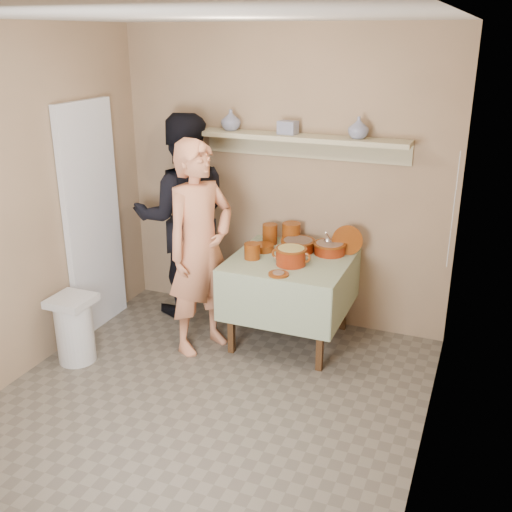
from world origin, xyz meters
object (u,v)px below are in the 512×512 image
at_px(trash_bin, 75,329).
at_px(cazuela_rice, 291,255).
at_px(serving_table, 291,271).
at_px(person_cook, 200,248).
at_px(person_helper, 184,217).

bearing_deg(trash_bin, cazuela_rice, 28.37).
xyz_separation_m(serving_table, trash_bin, (-1.50, -0.97, -0.36)).
bearing_deg(serving_table, person_cook, -150.31).
distance_m(person_cook, serving_table, 0.78).
relative_size(person_cook, serving_table, 1.82).
distance_m(person_helper, cazuela_rice, 1.21).
bearing_deg(person_helper, serving_table, 137.68).
relative_size(person_cook, trash_bin, 3.15).
distance_m(person_helper, serving_table, 1.17).
relative_size(person_cook, cazuela_rice, 5.35).
distance_m(person_helper, trash_bin, 1.40).
relative_size(serving_table, cazuela_rice, 2.95).
bearing_deg(person_cook, serving_table, -35.64).
distance_m(serving_table, trash_bin, 1.82).
bearing_deg(serving_table, cazuela_rice, -72.17).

